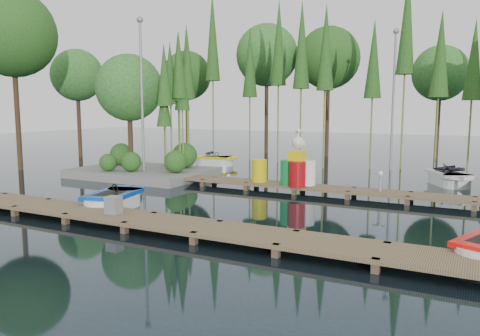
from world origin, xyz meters
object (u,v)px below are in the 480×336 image
at_px(utility_cabinet, 113,205).
at_px(island, 140,109).
at_px(boat_yellow_far, 215,161).
at_px(yellow_barrel, 259,171).
at_px(boat_blue, 114,201).
at_px(drum_cluster, 298,169).

bearing_deg(utility_cabinet, island, 124.55).
bearing_deg(boat_yellow_far, yellow_barrel, -35.16).
relative_size(boat_yellow_far, yellow_barrel, 2.84).
xyz_separation_m(boat_blue, yellow_barrel, (2.63, 5.50, 0.49)).
bearing_deg(drum_cluster, utility_cabinet, -113.37).
xyz_separation_m(island, boat_yellow_far, (1.12, 5.13, -2.93)).
bearing_deg(boat_blue, boat_yellow_far, 91.46).
relative_size(utility_cabinet, yellow_barrel, 0.54).
bearing_deg(boat_blue, yellow_barrel, 51.71).
distance_m(boat_blue, utility_cabinet, 2.04).
height_order(boat_blue, yellow_barrel, yellow_barrel).
bearing_deg(boat_yellow_far, utility_cabinet, -59.97).
relative_size(island, boat_yellow_far, 2.63).
height_order(boat_blue, boat_yellow_far, boat_yellow_far).
bearing_deg(drum_cluster, boat_blue, -128.92).
relative_size(boat_yellow_far, drum_cluster, 1.17).
distance_m(utility_cabinet, drum_cluster, 7.46).
distance_m(boat_yellow_far, utility_cabinet, 13.60).
distance_m(boat_yellow_far, drum_cluster, 9.45).
bearing_deg(island, yellow_barrel, -6.79).
bearing_deg(yellow_barrel, utility_cabinet, -100.30).
xyz_separation_m(boat_blue, utility_cabinet, (1.35, -1.50, 0.29)).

